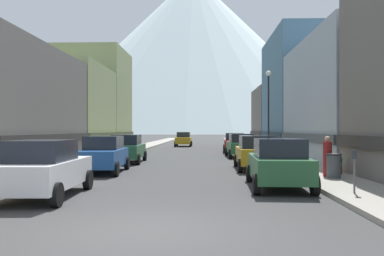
{
  "coord_description": "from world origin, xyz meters",
  "views": [
    {
      "loc": [
        1.21,
        -8.4,
        2.1
      ],
      "look_at": [
        -0.38,
        37.12,
        2.27
      ],
      "focal_mm": 37.89,
      "sensor_mm": 36.0,
      "label": 1
    }
  ],
  "objects_px": {
    "car_driving_0": "(184,139)",
    "trash_bin_right": "(334,166)",
    "car_right_0": "(278,163)",
    "parking_meter_near": "(354,165)",
    "car_right_2": "(241,145)",
    "pedestrian_0": "(327,158)",
    "car_right_3": "(234,143)",
    "car_left_1": "(103,154)",
    "potted_plant_0": "(337,164)",
    "car_left_2": "(127,148)",
    "car_right_1": "(256,152)",
    "car_left_0": "(44,168)",
    "streetlamp_right": "(268,101)"
  },
  "relations": [
    {
      "from": "car_driving_0",
      "to": "potted_plant_0",
      "type": "distance_m",
      "value": 33.3
    },
    {
      "from": "car_left_0",
      "to": "parking_meter_near",
      "type": "xyz_separation_m",
      "value": [
        9.55,
        0.24,
        0.11
      ]
    },
    {
      "from": "car_left_0",
      "to": "car_left_2",
      "type": "relative_size",
      "value": 1.0
    },
    {
      "from": "car_right_0",
      "to": "car_driving_0",
      "type": "height_order",
      "value": "same"
    },
    {
      "from": "car_left_0",
      "to": "parking_meter_near",
      "type": "distance_m",
      "value": 9.55
    },
    {
      "from": "car_right_1",
      "to": "trash_bin_right",
      "type": "bearing_deg",
      "value": -62.0
    },
    {
      "from": "car_driving_0",
      "to": "trash_bin_right",
      "type": "bearing_deg",
      "value": -76.77
    },
    {
      "from": "car_left_1",
      "to": "car_right_3",
      "type": "distance_m",
      "value": 19.18
    },
    {
      "from": "car_right_0",
      "to": "car_right_1",
      "type": "relative_size",
      "value": 1.01
    },
    {
      "from": "parking_meter_near",
      "to": "pedestrian_0",
      "type": "relative_size",
      "value": 0.79
    },
    {
      "from": "car_driving_0",
      "to": "car_right_0",
      "type": "bearing_deg",
      "value": -81.4
    },
    {
      "from": "car_left_1",
      "to": "trash_bin_right",
      "type": "relative_size",
      "value": 4.57
    },
    {
      "from": "car_right_3",
      "to": "car_driving_0",
      "type": "distance_m",
      "value": 14.22
    },
    {
      "from": "car_right_0",
      "to": "car_driving_0",
      "type": "bearing_deg",
      "value": 98.6
    },
    {
      "from": "car_right_2",
      "to": "pedestrian_0",
      "type": "relative_size",
      "value": 2.66
    },
    {
      "from": "car_right_0",
      "to": "parking_meter_near",
      "type": "xyz_separation_m",
      "value": [
        1.95,
        -2.03,
        0.11
      ]
    },
    {
      "from": "car_right_3",
      "to": "potted_plant_0",
      "type": "bearing_deg",
      "value": -80.45
    },
    {
      "from": "car_left_1",
      "to": "potted_plant_0",
      "type": "xyz_separation_m",
      "value": [
        10.8,
        -1.41,
        -0.32
      ]
    },
    {
      "from": "car_left_2",
      "to": "trash_bin_right",
      "type": "bearing_deg",
      "value": -41.42
    },
    {
      "from": "trash_bin_right",
      "to": "potted_plant_0",
      "type": "distance_m",
      "value": 1.77
    },
    {
      "from": "car_right_2",
      "to": "car_right_3",
      "type": "height_order",
      "value": "same"
    },
    {
      "from": "car_right_0",
      "to": "pedestrian_0",
      "type": "xyz_separation_m",
      "value": [
        2.45,
        2.39,
        0.03
      ]
    },
    {
      "from": "car_right_2",
      "to": "pedestrian_0",
      "type": "xyz_separation_m",
      "value": [
        2.45,
        -13.63,
        0.03
      ]
    },
    {
      "from": "car_left_2",
      "to": "parking_meter_near",
      "type": "relative_size",
      "value": 3.35
    },
    {
      "from": "car_left_1",
      "to": "trash_bin_right",
      "type": "bearing_deg",
      "value": -16.72
    },
    {
      "from": "car_left_0",
      "to": "car_left_1",
      "type": "relative_size",
      "value": 1.0
    },
    {
      "from": "streetlamp_right",
      "to": "car_left_0",
      "type": "bearing_deg",
      "value": -121.9
    },
    {
      "from": "pedestrian_0",
      "to": "parking_meter_near",
      "type": "bearing_deg",
      "value": -96.45
    },
    {
      "from": "car_right_0",
      "to": "pedestrian_0",
      "type": "relative_size",
      "value": 2.66
    },
    {
      "from": "car_right_1",
      "to": "car_right_0",
      "type": "bearing_deg",
      "value": -90.01
    },
    {
      "from": "car_left_2",
      "to": "car_right_2",
      "type": "height_order",
      "value": "same"
    },
    {
      "from": "car_left_2",
      "to": "pedestrian_0",
      "type": "bearing_deg",
      "value": -40.05
    },
    {
      "from": "parking_meter_near",
      "to": "trash_bin_right",
      "type": "bearing_deg",
      "value": 81.29
    },
    {
      "from": "car_left_1",
      "to": "car_driving_0",
      "type": "relative_size",
      "value": 1.02
    },
    {
      "from": "car_right_2",
      "to": "trash_bin_right",
      "type": "bearing_deg",
      "value": -79.78
    },
    {
      "from": "car_right_1",
      "to": "car_right_2",
      "type": "xyz_separation_m",
      "value": [
        0.0,
        9.34,
        0.0
      ]
    },
    {
      "from": "car_right_2",
      "to": "trash_bin_right",
      "type": "xyz_separation_m",
      "value": [
        2.55,
        -14.13,
        -0.26
      ]
    },
    {
      "from": "parking_meter_near",
      "to": "car_right_1",
      "type": "bearing_deg",
      "value": 102.62
    },
    {
      "from": "car_right_1",
      "to": "car_driving_0",
      "type": "bearing_deg",
      "value": 100.54
    },
    {
      "from": "car_right_3",
      "to": "car_left_1",
      "type": "bearing_deg",
      "value": -113.36
    },
    {
      "from": "parking_meter_near",
      "to": "trash_bin_right",
      "type": "distance_m",
      "value": 3.98
    },
    {
      "from": "car_right_0",
      "to": "car_right_2",
      "type": "bearing_deg",
      "value": 89.99
    },
    {
      "from": "car_right_2",
      "to": "car_driving_0",
      "type": "distance_m",
      "value": 20.41
    },
    {
      "from": "parking_meter_near",
      "to": "trash_bin_right",
      "type": "xyz_separation_m",
      "value": [
        0.6,
        3.92,
        -0.37
      ]
    },
    {
      "from": "car_right_0",
      "to": "car_right_1",
      "type": "bearing_deg",
      "value": 89.99
    },
    {
      "from": "car_left_1",
      "to": "potted_plant_0",
      "type": "distance_m",
      "value": 10.9
    },
    {
      "from": "parking_meter_near",
      "to": "potted_plant_0",
      "type": "relative_size",
      "value": 1.6
    },
    {
      "from": "pedestrian_0",
      "to": "car_right_0",
      "type": "bearing_deg",
      "value": -135.74
    },
    {
      "from": "trash_bin_right",
      "to": "streetlamp_right",
      "type": "distance_m",
      "value": 11.1
    },
    {
      "from": "car_left_2",
      "to": "car_right_3",
      "type": "distance_m",
      "value": 13.95
    }
  ]
}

